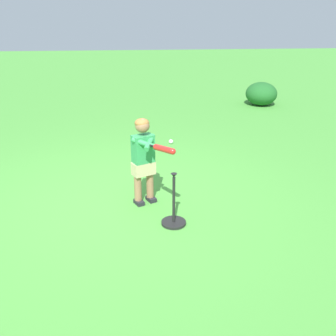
% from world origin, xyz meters
% --- Properties ---
extents(ground_plane, '(40.00, 40.00, 0.00)m').
position_xyz_m(ground_plane, '(0.00, 0.00, 0.00)').
color(ground_plane, '#479338').
extents(child_batter, '(0.72, 0.48, 1.08)m').
position_xyz_m(child_batter, '(0.05, 0.36, 0.65)').
color(child_batter, '#232328').
rests_on(child_batter, ground).
extents(play_ball_by_bucket, '(0.08, 0.08, 0.08)m').
position_xyz_m(play_ball_by_bucket, '(-2.22, 0.92, 0.04)').
color(play_ball_by_bucket, white).
rests_on(play_ball_by_bucket, ground).
extents(batting_tee, '(0.28, 0.28, 0.62)m').
position_xyz_m(batting_tee, '(0.59, 0.65, 0.10)').
color(batting_tee, black).
rests_on(batting_tee, ground).
extents(shrub_left_background, '(0.83, 0.78, 0.57)m').
position_xyz_m(shrub_left_background, '(-5.05, 3.51, 0.29)').
color(shrub_left_background, '#1E5B23').
rests_on(shrub_left_background, ground).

